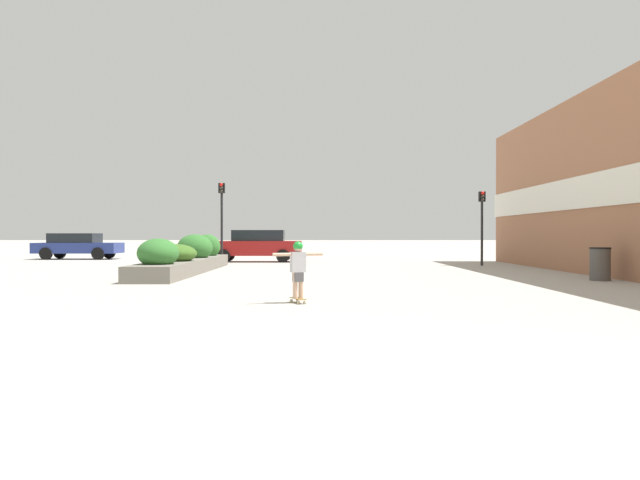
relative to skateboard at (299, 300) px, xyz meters
The scene contains 9 objects.
ground_plane 7.16m from the skateboard, 76.56° to the right, with size 300.00×300.00×0.00m, color #ADA89E.
planter_box 11.07m from the skateboard, 113.91° to the left, with size 1.54×10.97×1.41m.
skateboard is the anchor object (origin of this frame).
skateboarder 0.73m from the skateboard, 97.13° to the left, with size 1.02×0.50×1.16m.
trash_bin 10.87m from the skateboard, 34.62° to the left, with size 0.63×0.63×1.01m.
car_leftmost 26.30m from the skateboard, 120.46° to the left, with size 4.65×2.07×1.47m.
car_center_right 19.42m from the skateboard, 98.40° to the left, with size 4.76×1.86×1.62m.
traffic_light_left 16.36m from the skateboard, 104.43° to the left, with size 0.28×0.30×3.74m.
traffic_light_right 17.25m from the skateboard, 63.16° to the left, with size 0.28×0.30×3.33m.
Camera 1 is at (-1.22, -5.72, 1.39)m, focal length 35.00 mm.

